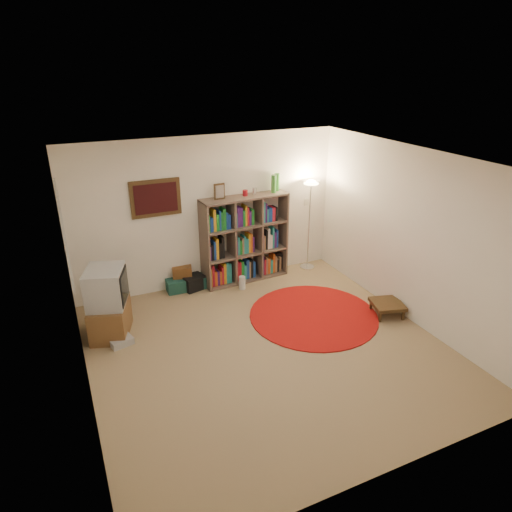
{
  "coord_description": "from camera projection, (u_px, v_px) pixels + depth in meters",
  "views": [
    {
      "loc": [
        -2.27,
        -4.57,
        3.55
      ],
      "look_at": [
        0.1,
        0.6,
        1.1
      ],
      "focal_mm": 32.0,
      "sensor_mm": 36.0,
      "label": 1
    }
  ],
  "objects": [
    {
      "name": "red_rug",
      "position": [
        313.0,
        315.0,
        6.88
      ],
      "size": [
        1.93,
        1.93,
        0.02
      ],
      "color": "maroon",
      "rests_on": "ground"
    },
    {
      "name": "paper_towel",
      "position": [
        242.0,
        283.0,
        7.65
      ],
      "size": [
        0.13,
        0.13,
        0.23
      ],
      "rotation": [
        0.0,
        0.0,
        0.23
      ],
      "color": "silver",
      "rests_on": "ground"
    },
    {
      "name": "floor_fan",
      "position": [
        278.0,
        262.0,
        8.24
      ],
      "size": [
        0.33,
        0.22,
        0.38
      ],
      "rotation": [
        0.0,
        0.0,
        -0.32
      ],
      "color": "black",
      "rests_on": "ground"
    },
    {
      "name": "dvd_box",
      "position": [
        121.0,
        341.0,
        6.18
      ],
      "size": [
        0.35,
        0.31,
        0.1
      ],
      "rotation": [
        0.0,
        0.0,
        0.26
      ],
      "color": "#A5A5A9",
      "rests_on": "ground"
    },
    {
      "name": "wicker_basket",
      "position": [
        182.0,
        271.0,
        7.62
      ],
      "size": [
        0.36,
        0.3,
        0.18
      ],
      "rotation": [
        0.0,
        0.0,
        -0.24
      ],
      "color": "brown",
      "rests_on": "suitcase"
    },
    {
      "name": "tv_stand",
      "position": [
        108.0,
        304.0,
        6.24
      ],
      "size": [
        0.67,
        0.8,
        1.0
      ],
      "rotation": [
        0.0,
        0.0,
        -0.32
      ],
      "color": "brown",
      "rests_on": "ground"
    },
    {
      "name": "suitcase",
      "position": [
        185.0,
        282.0,
        7.7
      ],
      "size": [
        0.65,
        0.43,
        0.21
      ],
      "rotation": [
        0.0,
        0.0,
        -0.02
      ],
      "color": "#153B35",
      "rests_on": "ground"
    },
    {
      "name": "bookshelf",
      "position": [
        243.0,
        240.0,
        7.78
      ],
      "size": [
        1.52,
        0.52,
        1.8
      ],
      "rotation": [
        0.0,
        0.0,
        0.06
      ],
      "color": "brown",
      "rests_on": "ground"
    },
    {
      "name": "side_table",
      "position": [
        387.0,
        305.0,
        6.84
      ],
      "size": [
        0.56,
        0.56,
        0.21
      ],
      "rotation": [
        0.0,
        0.0,
        -0.28
      ],
      "color": "#392614",
      "rests_on": "ground"
    },
    {
      "name": "duffel_bag",
      "position": [
        193.0,
        282.0,
        7.65
      ],
      "size": [
        0.4,
        0.36,
        0.24
      ],
      "rotation": [
        0.0,
        0.0,
        0.26
      ],
      "color": "black",
      "rests_on": "ground"
    },
    {
      "name": "floor_lamp",
      "position": [
        310.0,
        196.0,
        7.93
      ],
      "size": [
        0.38,
        0.38,
        1.65
      ],
      "rotation": [
        0.0,
        0.0,
        -0.2
      ],
      "color": "white",
      "rests_on": "ground"
    },
    {
      "name": "room",
      "position": [
        263.0,
        262.0,
        5.61
      ],
      "size": [
        4.54,
        4.54,
        2.54
      ],
      "color": "#8A7251",
      "rests_on": "ground"
    }
  ]
}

